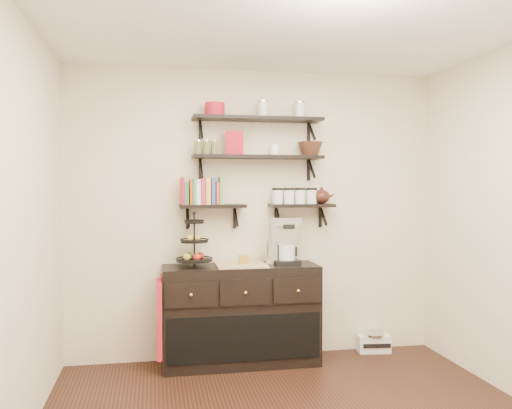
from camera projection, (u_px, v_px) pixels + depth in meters
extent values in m
cube|color=white|center=(307.00, 12.00, 3.37)|extent=(3.50, 3.50, 0.02)
cube|color=beige|center=(255.00, 214.00, 5.13)|extent=(3.50, 0.02, 2.70)
cube|color=beige|center=(11.00, 233.00, 3.09)|extent=(0.02, 3.50, 2.70)
cube|color=black|center=(258.00, 119.00, 4.97)|extent=(1.20, 0.27, 0.03)
cube|color=black|center=(200.00, 132.00, 4.99)|extent=(0.02, 0.03, 0.20)
cube|color=black|center=(309.00, 134.00, 5.19)|extent=(0.02, 0.03, 0.20)
cube|color=black|center=(258.00, 157.00, 4.98)|extent=(1.20, 0.27, 0.03)
cube|color=black|center=(200.00, 170.00, 5.01)|extent=(0.02, 0.03, 0.20)
cube|color=black|center=(308.00, 170.00, 5.20)|extent=(0.02, 0.03, 0.20)
cube|color=black|center=(212.00, 206.00, 4.93)|extent=(0.60, 0.25, 0.03)
cube|color=black|center=(187.00, 218.00, 5.00)|extent=(0.02, 0.03, 0.20)
cube|color=black|center=(234.00, 218.00, 5.08)|extent=(0.03, 0.03, 0.20)
cube|color=black|center=(301.00, 205.00, 5.09)|extent=(0.60, 0.25, 0.03)
cube|color=black|center=(276.00, 217.00, 5.16)|extent=(0.03, 0.03, 0.20)
cube|color=black|center=(320.00, 217.00, 5.24)|extent=(0.02, 0.03, 0.20)
cube|color=#AD132C|center=(184.00, 194.00, 4.88)|extent=(0.02, 0.15, 0.20)
cube|color=#266F47|center=(187.00, 191.00, 4.89)|extent=(0.03, 0.15, 0.24)
cube|color=#C8440A|center=(192.00, 193.00, 4.89)|extent=(0.04, 0.15, 0.21)
cube|color=teal|center=(196.00, 191.00, 4.90)|extent=(0.03, 0.15, 0.25)
cube|color=#F9E6CC|center=(199.00, 192.00, 4.91)|extent=(0.03, 0.15, 0.22)
cube|color=#AE2957|center=(204.00, 190.00, 4.91)|extent=(0.04, 0.15, 0.26)
cube|color=gold|center=(208.00, 192.00, 4.92)|extent=(0.03, 0.15, 0.23)
cube|color=#3B459D|center=(212.00, 193.00, 4.93)|extent=(0.03, 0.15, 0.20)
cube|color=#B84239|center=(216.00, 191.00, 4.94)|extent=(0.04, 0.15, 0.24)
cube|color=#579949|center=(221.00, 193.00, 4.94)|extent=(0.03, 0.15, 0.21)
cylinder|color=silver|center=(277.00, 197.00, 5.04)|extent=(0.10, 0.10, 0.13)
cylinder|color=silver|center=(289.00, 197.00, 5.07)|extent=(0.10, 0.10, 0.13)
cylinder|color=silver|center=(300.00, 197.00, 5.09)|extent=(0.10, 0.10, 0.13)
cylinder|color=silver|center=(312.00, 197.00, 5.11)|extent=(0.10, 0.10, 0.13)
cube|color=black|center=(241.00, 315.00, 4.90)|extent=(1.40, 0.45, 0.90)
cube|color=tan|center=(241.00, 265.00, 4.88)|extent=(0.45, 0.41, 0.02)
sphere|color=gold|center=(191.00, 295.00, 4.55)|extent=(0.04, 0.04, 0.04)
sphere|color=gold|center=(246.00, 293.00, 4.64)|extent=(0.04, 0.04, 0.04)
sphere|color=gold|center=(298.00, 291.00, 4.73)|extent=(0.04, 0.04, 0.04)
cylinder|color=black|center=(194.00, 241.00, 4.80)|extent=(0.02, 0.02, 0.47)
cylinder|color=black|center=(194.00, 260.00, 4.80)|extent=(0.32, 0.32, 0.01)
cylinder|color=black|center=(194.00, 242.00, 4.80)|extent=(0.24, 0.24, 0.02)
cylinder|color=black|center=(194.00, 223.00, 4.79)|extent=(0.17, 0.17, 0.02)
sphere|color=#B21914|center=(200.00, 256.00, 4.85)|extent=(0.07, 0.07, 0.07)
sphere|color=gold|center=(190.00, 238.00, 4.79)|extent=(0.06, 0.06, 0.06)
cube|color=olive|center=(244.00, 259.00, 4.89)|extent=(0.08, 0.08, 0.08)
cube|color=black|center=(286.00, 262.00, 4.96)|extent=(0.24, 0.22, 0.04)
cube|color=silver|center=(284.00, 241.00, 5.03)|extent=(0.24, 0.09, 0.36)
cube|color=silver|center=(286.00, 221.00, 4.95)|extent=(0.24, 0.22, 0.07)
cylinder|color=silver|center=(287.00, 252.00, 4.94)|extent=(0.15, 0.15, 0.14)
cylinder|color=silver|center=(272.00, 253.00, 4.91)|extent=(0.11, 0.11, 0.22)
cube|color=#B71328|center=(159.00, 319.00, 4.67)|extent=(0.04, 0.28, 0.66)
cube|color=silver|center=(374.00, 344.00, 5.27)|extent=(0.33, 0.19, 0.16)
cylinder|color=silver|center=(374.00, 334.00, 5.27)|extent=(0.23, 0.23, 0.02)
cube|color=black|center=(377.00, 346.00, 5.19)|extent=(0.27, 0.05, 0.04)
cube|color=#AA1326|center=(235.00, 143.00, 4.94)|extent=(0.17, 0.09, 0.22)
cylinder|color=white|center=(274.00, 150.00, 5.01)|extent=(0.09, 0.09, 0.10)
cylinder|color=#AA1326|center=(215.00, 110.00, 4.89)|extent=(0.18, 0.18, 0.12)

